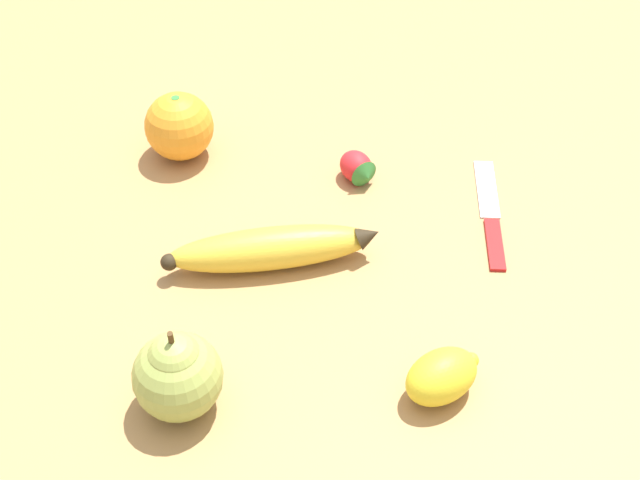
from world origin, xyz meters
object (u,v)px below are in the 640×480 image
strawberry (358,168)px  lemon (442,376)px  pear (177,373)px  orange (179,126)px  paring_knife (490,214)px  banana (273,251)px

strawberry → lemon: lemon is taller
pear → orange: bearing=89.9°
lemon → paring_knife: 0.25m
orange → paring_knife: bearing=-24.0°
banana → pear: pear is taller
orange → lemon: size_ratio=0.94×
banana → lemon: (0.14, -0.18, 0.00)m
banana → lemon: size_ratio=2.68×
orange → strawberry: orange is taller
pear → lemon: (0.23, -0.01, -0.02)m
orange → pear: 0.36m
orange → paring_knife: 0.37m
banana → paring_knife: (0.24, 0.05, -0.02)m
banana → paring_knife: 0.25m
banana → orange: orange is taller
strawberry → paring_knife: size_ratio=0.32×
pear → paring_knife: 0.40m
lemon → orange: bearing=121.6°
pear → strawberry: size_ratio=1.73×
banana → paring_knife: bearing=9.2°
lemon → banana: bearing=128.0°
pear → paring_knife: (0.34, 0.21, -0.04)m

